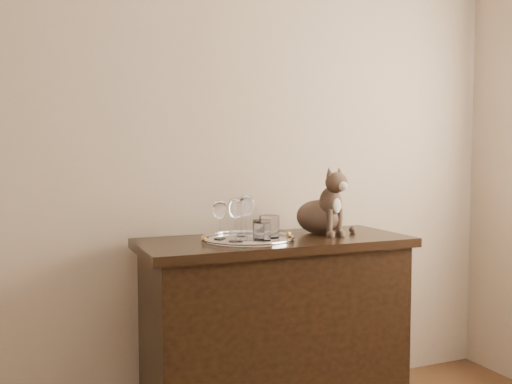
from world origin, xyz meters
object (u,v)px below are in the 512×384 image
Objects in this scene: wine_glass_b at (242,217)px; sideboard at (275,332)px; tumbler_b at (262,232)px; cat at (320,200)px; wine_glass_a at (220,220)px; tray at (248,240)px; wine_glass_c at (236,220)px; tumbler_a at (262,230)px; wine_glass_d at (246,217)px; tumbler_c at (269,227)px.

sideboard is at bearing -23.71° from wine_glass_b.
tumbler_b is 0.25× the size of cat.
tray is at bearing -19.79° from wine_glass_a.
tray is at bearing -171.70° from sideboard.
tumbler_a is at bearing 2.84° from wine_glass_c.
tumbler_c is at bearing 3.18° from wine_glass_d.
wine_glass_b is 0.15m from wine_glass_c.
tumbler_c is 0.31× the size of cat.
wine_glass_d is (-0.15, -0.03, 0.53)m from sideboard.
wine_glass_a is at bearing 160.21° from tray.
wine_glass_b is (0.12, 0.04, 0.00)m from wine_glass_a.
wine_glass_a is 2.11× the size of tumbler_b.
sideboard is 6.55× the size of wine_glass_c.
tumbler_c is at bearing -12.60° from wine_glass_a.
tumbler_c is at bearing 35.54° from tumbler_a.
wine_glass_a is 0.53× the size of cat.
tray is 4.68× the size of tumbler_a.
tumbler_a is (0.16, -0.08, -0.04)m from wine_glass_a.
wine_glass_d is 1.94× the size of tumbler_c.
tumbler_a is at bearing -145.41° from sideboard.
wine_glass_b is 1.72× the size of tumbler_c.
wine_glass_c is at bearing -149.62° from wine_glass_d.
tumbler_c is at bearing 14.02° from wine_glass_c.
sideboard is 14.04× the size of tumbler_a.
wine_glass_d is at bearing -98.41° from wine_glass_b.
wine_glass_c reaches higher than tumbler_c.
tumbler_b is (0.02, -0.10, 0.04)m from tray.
tumbler_b is (0.10, -0.05, -0.05)m from wine_glass_c.
tumbler_c is at bearing 52.09° from tumbler_b.
wine_glass_d reaches higher than wine_glass_c.
tumbler_a reaches higher than sideboard.
wine_glass_c is 2.31× the size of tumbler_b.
wine_glass_b is 0.13m from tumbler_c.
sideboard is at bearing -4.69° from wine_glass_a.
sideboard is at bearing 8.30° from tray.
tumbler_c is (0.21, -0.05, -0.03)m from wine_glass_a.
cat is (0.47, 0.13, 0.06)m from wine_glass_c.
tray is 0.43m from cat.
tumbler_a is at bearing -28.37° from wine_glass_d.
tumbler_a is 0.27× the size of cat.
tumbler_a is 0.38m from cat.
wine_glass_b is 0.19m from tumbler_b.
wine_glass_a is 0.91× the size of wine_glass_c.
wine_glass_d reaches higher than wine_glass_b.
wine_glass_d reaches higher than tumbler_a.
wine_glass_a reaches higher than tumbler_c.
tumbler_c is (-0.04, -0.03, 0.48)m from sideboard.
tray is 2.09× the size of wine_glass_d.
cat reaches higher than wine_glass_c.
wine_glass_c is 2.14× the size of tumbler_a.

